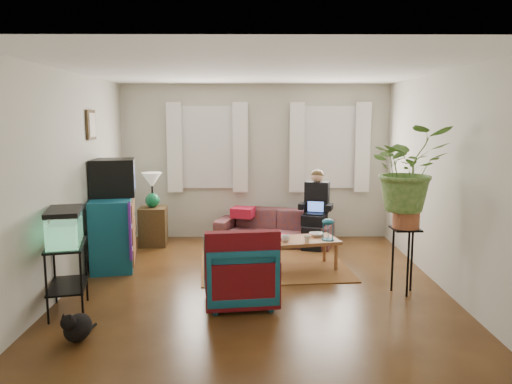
{
  "coord_description": "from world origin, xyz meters",
  "views": [
    {
      "loc": [
        -0.04,
        -5.94,
        2.05
      ],
      "look_at": [
        0.0,
        0.4,
        1.1
      ],
      "focal_mm": 35.0,
      "sensor_mm": 36.0,
      "label": 1
    }
  ],
  "objects_px": {
    "side_table": "(153,226)",
    "aquarium_stand": "(67,278)",
    "sofa": "(275,221)",
    "dresser": "(113,231)",
    "coffee_table": "(300,254)",
    "armchair": "(240,269)",
    "plant_stand": "(404,260)"
  },
  "relations": [
    {
      "from": "side_table",
      "to": "aquarium_stand",
      "type": "xyz_separation_m",
      "value": [
        -0.35,
        -2.81,
        0.06
      ]
    },
    {
      "from": "aquarium_stand",
      "to": "sofa",
      "type": "bearing_deg",
      "value": 37.67
    },
    {
      "from": "dresser",
      "to": "coffee_table",
      "type": "xyz_separation_m",
      "value": [
        2.58,
        -0.21,
        -0.27
      ]
    },
    {
      "from": "dresser",
      "to": "aquarium_stand",
      "type": "distance_m",
      "value": 1.71
    },
    {
      "from": "aquarium_stand",
      "to": "side_table",
      "type": "bearing_deg",
      "value": 69.0
    },
    {
      "from": "sofa",
      "to": "armchair",
      "type": "xyz_separation_m",
      "value": [
        -0.5,
        -2.66,
        0.02
      ]
    },
    {
      "from": "sofa",
      "to": "armchair",
      "type": "height_order",
      "value": "armchair"
    },
    {
      "from": "aquarium_stand",
      "to": "plant_stand",
      "type": "distance_m",
      "value": 3.78
    },
    {
      "from": "armchair",
      "to": "dresser",
      "type": "bearing_deg",
      "value": -46.59
    },
    {
      "from": "sofa",
      "to": "coffee_table",
      "type": "distance_m",
      "value": 1.45
    },
    {
      "from": "coffee_table",
      "to": "plant_stand",
      "type": "distance_m",
      "value": 1.48
    },
    {
      "from": "sofa",
      "to": "aquarium_stand",
      "type": "xyz_separation_m",
      "value": [
        -2.31,
        -2.92,
        0.0
      ]
    },
    {
      "from": "sofa",
      "to": "aquarium_stand",
      "type": "relative_size",
      "value": 2.55
    },
    {
      "from": "side_table",
      "to": "coffee_table",
      "type": "bearing_deg",
      "value": -30.23
    },
    {
      "from": "sofa",
      "to": "aquarium_stand",
      "type": "height_order",
      "value": "aquarium_stand"
    },
    {
      "from": "aquarium_stand",
      "to": "armchair",
      "type": "distance_m",
      "value": 1.83
    },
    {
      "from": "aquarium_stand",
      "to": "armchair",
      "type": "xyz_separation_m",
      "value": [
        1.81,
        0.25,
        0.02
      ]
    },
    {
      "from": "sofa",
      "to": "armchair",
      "type": "bearing_deg",
      "value": -83.91
    },
    {
      "from": "sofa",
      "to": "dresser",
      "type": "bearing_deg",
      "value": -135.59
    },
    {
      "from": "dresser",
      "to": "aquarium_stand",
      "type": "height_order",
      "value": "dresser"
    },
    {
      "from": "plant_stand",
      "to": "side_table",
      "type": "bearing_deg",
      "value": 146.49
    },
    {
      "from": "dresser",
      "to": "sofa",
      "type": "bearing_deg",
      "value": 16.3
    },
    {
      "from": "dresser",
      "to": "coffee_table",
      "type": "distance_m",
      "value": 2.61
    },
    {
      "from": "sofa",
      "to": "coffee_table",
      "type": "xyz_separation_m",
      "value": [
        0.28,
        -1.42,
        -0.16
      ]
    },
    {
      "from": "armchair",
      "to": "plant_stand",
      "type": "height_order",
      "value": "armchair"
    },
    {
      "from": "side_table",
      "to": "plant_stand",
      "type": "relative_size",
      "value": 0.79
    },
    {
      "from": "sofa",
      "to": "plant_stand",
      "type": "xyz_separation_m",
      "value": [
        1.42,
        -2.35,
        0.02
      ]
    },
    {
      "from": "side_table",
      "to": "coffee_table",
      "type": "distance_m",
      "value": 2.6
    },
    {
      "from": "armchair",
      "to": "plant_stand",
      "type": "relative_size",
      "value": 1.0
    },
    {
      "from": "side_table",
      "to": "plant_stand",
      "type": "distance_m",
      "value": 4.06
    },
    {
      "from": "side_table",
      "to": "armchair",
      "type": "distance_m",
      "value": 2.94
    },
    {
      "from": "side_table",
      "to": "plant_stand",
      "type": "height_order",
      "value": "plant_stand"
    }
  ]
}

